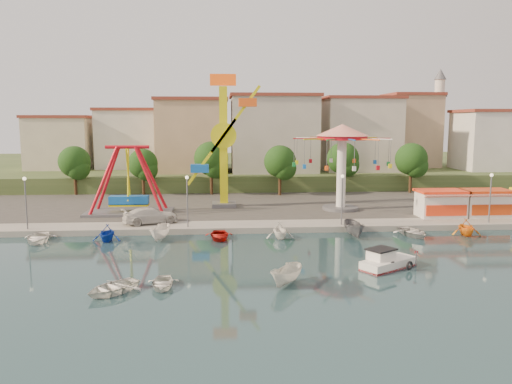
{
  "coord_description": "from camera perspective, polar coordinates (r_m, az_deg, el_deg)",
  "views": [
    {
      "loc": [
        -4.46,
        -37.53,
        11.31
      ],
      "look_at": [
        -0.91,
        14.0,
        4.0
      ],
      "focal_mm": 35.0,
      "sensor_mm": 36.0,
      "label": 1
    }
  ],
  "objects": [
    {
      "name": "booth_left",
      "position": [
        60.08,
        20.35,
        -1.21
      ],
      "size": [
        5.4,
        3.78,
        3.08
      ],
      "color": "white",
      "rests_on": "quay_deck"
    },
    {
      "name": "quay_deck",
      "position": [
        100.23,
        -1.37,
        1.75
      ],
      "size": [
        200.0,
        100.0,
        0.6
      ],
      "primitive_type": "cube",
      "color": "#9E998E",
      "rests_on": "ground"
    },
    {
      "name": "moored_boat_2",
      "position": [
        48.86,
        -10.87,
        -4.59
      ],
      "size": [
        2.19,
        4.04,
        1.48
      ],
      "primitive_type": "imported",
      "rotation": [
        0.0,
        0.0,
        -0.2
      ],
      "color": "silver",
      "rests_on": "ground"
    },
    {
      "name": "lamp_post_1",
      "position": [
        51.31,
        -7.85,
        -1.23
      ],
      "size": [
        0.14,
        0.14,
        5.0
      ],
      "primitive_type": "cylinder",
      "color": "#59595E",
      "rests_on": "quay_deck"
    },
    {
      "name": "lamp_post_2",
      "position": [
        52.68,
        9.79,
        -1.03
      ],
      "size": [
        0.14,
        0.14,
        5.0
      ],
      "primitive_type": "cylinder",
      "color": "#59595E",
      "rests_on": "quay_deck"
    },
    {
      "name": "moored_boat_5",
      "position": [
        50.18,
        11.17,
        -4.17
      ],
      "size": [
        1.65,
        4.25,
        1.63
      ],
      "primitive_type": "imported",
      "rotation": [
        0.0,
        0.0,
        0.01
      ],
      "color": "#58585D",
      "rests_on": "ground"
    },
    {
      "name": "moored_boat_3",
      "position": [
        48.57,
        -4.23,
        -4.96
      ],
      "size": [
        2.81,
        3.87,
        0.79
      ],
      "primitive_type": "imported",
      "rotation": [
        0.0,
        0.0,
        0.03
      ],
      "color": "#AA130D",
      "rests_on": "ground"
    },
    {
      "name": "moored_boat_7",
      "position": [
        54.25,
        22.89,
        -3.7
      ],
      "size": [
        3.17,
        3.56,
        1.7
      ],
      "primitive_type": "imported",
      "rotation": [
        0.0,
        0.0,
        -0.13
      ],
      "color": "orange",
      "rests_on": "ground"
    },
    {
      "name": "lamp_post_3",
      "position": [
        58.57,
        25.18,
        -0.77
      ],
      "size": [
        0.14,
        0.14,
        5.0
      ],
      "primitive_type": "cylinder",
      "color": "#59595E",
      "rests_on": "quay_deck"
    },
    {
      "name": "wave_swinger",
      "position": [
        61.16,
        9.79,
        5.02
      ],
      "size": [
        11.6,
        11.6,
        10.4
      ],
      "color": "#59595E",
      "rests_on": "quay_deck"
    },
    {
      "name": "moored_boat_4",
      "position": [
        48.8,
        2.73,
        -4.37
      ],
      "size": [
        2.93,
        3.31,
        1.63
      ],
      "primitive_type": "imported",
      "rotation": [
        0.0,
        0.0,
        0.09
      ],
      "color": "white",
      "rests_on": "ground"
    },
    {
      "name": "skiff",
      "position": [
        35.17,
        3.54,
        -9.52
      ],
      "size": [
        3.2,
        3.75,
        1.4
      ],
      "primitive_type": "imported",
      "rotation": [
        0.0,
        0.0,
        -0.61
      ],
      "color": "silver",
      "rests_on": "ground"
    },
    {
      "name": "van",
      "position": [
        54.03,
        -11.97,
        -2.65
      ],
      "size": [
        6.24,
        4.32,
        1.68
      ],
      "primitive_type": "imported",
      "rotation": [
        0.0,
        0.0,
        1.95
      ],
      "color": "silver",
      "rests_on": "quay_deck"
    },
    {
      "name": "hill_terrace",
      "position": [
        105.08,
        -1.49,
        2.7
      ],
      "size": [
        200.0,
        60.0,
        3.0
      ],
      "primitive_type": "cube",
      "color": "#384C26",
      "rests_on": "ground"
    },
    {
      "name": "moored_boat_6",
      "position": [
        52.13,
        17.53,
        -4.38
      ],
      "size": [
        3.66,
        4.56,
        0.84
      ],
      "primitive_type": "imported",
      "rotation": [
        0.0,
        0.0,
        0.2
      ],
      "color": "silver",
      "rests_on": "ground"
    },
    {
      "name": "lamp_post_0",
      "position": [
        54.79,
        -24.79,
        -1.31
      ],
      "size": [
        0.14,
        0.14,
        5.0
      ],
      "primitive_type": "cylinder",
      "color": "#59595E",
      "rests_on": "quay_deck"
    },
    {
      "name": "tree_2",
      "position": [
        73.55,
        -5.14,
        3.82
      ],
      "size": [
        5.02,
        5.02,
        7.85
      ],
      "color": "#382314",
      "rests_on": "quay_deck"
    },
    {
      "name": "building_0",
      "position": [
        88.48,
        -23.14,
        5.87
      ],
      "size": [
        9.26,
        9.53,
        11.87
      ],
      "primitive_type": "cube",
      "color": "beige",
      "rests_on": "hill_terrace"
    },
    {
      "name": "minaret",
      "position": [
        100.08,
        20.12,
        8.28
      ],
      "size": [
        2.8,
        2.8,
        18.0
      ],
      "color": "silver",
      "rests_on": "hill_terrace"
    },
    {
      "name": "asphalt_pad",
      "position": [
        68.52,
        -0.16,
        -0.93
      ],
      "size": [
        90.0,
        28.0,
        0.01
      ],
      "primitive_type": "cube",
      "color": "#4C4944",
      "rests_on": "quay_deck"
    },
    {
      "name": "booth_mid",
      "position": [
        62.39,
        24.72,
        -1.12
      ],
      "size": [
        5.4,
        3.78,
        3.08
      ],
      "color": "white",
      "rests_on": "quay_deck"
    },
    {
      "name": "tree_1",
      "position": [
        74.92,
        -12.81,
        3.18
      ],
      "size": [
        4.35,
        4.35,
        6.8
      ],
      "color": "#382314",
      "rests_on": "quay_deck"
    },
    {
      "name": "moored_boat_1",
      "position": [
        49.71,
        -16.67,
        -4.49
      ],
      "size": [
        2.79,
        3.19,
        1.62
      ],
      "primitive_type": "imported",
      "rotation": [
        0.0,
        0.0,
        -0.05
      ],
      "color": "#143CB7",
      "rests_on": "ground"
    },
    {
      "name": "kamikaze_tower",
      "position": [
        62.53,
        -3.44,
        5.47
      ],
      "size": [
        6.23,
        3.1,
        16.5
      ],
      "color": "#59595E",
      "rests_on": "quay_deck"
    },
    {
      "name": "building_5",
      "position": [
        95.31,
        18.9,
        6.0
      ],
      "size": [
        12.77,
        10.96,
        11.21
      ],
      "primitive_type": "cube",
      "color": "tan",
      "rests_on": "hill_terrace"
    },
    {
      "name": "tree_0",
      "position": [
        77.77,
        -20.04,
        3.26
      ],
      "size": [
        4.6,
        4.6,
        7.19
      ],
      "color": "#382314",
      "rests_on": "quay_deck"
    },
    {
      "name": "moored_boat_0",
      "position": [
        51.59,
        -23.67,
        -4.8
      ],
      "size": [
        3.58,
        4.59,
        0.87
      ],
      "primitive_type": "imported",
      "rotation": [
        0.0,
        0.0,
        0.15
      ],
      "color": "white",
      "rests_on": "ground"
    },
    {
      "name": "building_2",
      "position": [
        89.61,
        -6.36,
        6.28
      ],
      "size": [
        11.95,
        9.28,
        11.23
      ],
      "primitive_type": "cube",
      "color": "tan",
      "rests_on": "hill_terrace"
    },
    {
      "name": "building_6",
      "position": [
        99.07,
        25.6,
        6.04
      ],
      "size": [
        8.23,
        8.98,
        12.36
      ],
      "primitive_type": "cube",
      "color": "silver",
      "rests_on": "hill_terrace"
    },
    {
      "name": "building_4",
      "position": [
        92.84,
        10.8,
        5.63
      ],
      "size": [
        10.75,
        9.23,
        9.24
      ],
      "primitive_type": "cube",
      "color": "beige",
      "rests_on": "hill_terrace"
    },
    {
      "name": "tree_3",
      "position": [
        72.62,
        2.77,
        3.5
      ],
      "size": [
        4.68,
        4.68,
        7.32
      ],
      "color": "#382314",
      "rests_on": "quay_deck"
    },
    {
      "name": "building_3",
      "position": [
        86.99,
        2.72,
        5.6
      ],
      "size": [
        12.59,
        10.5,
        9.2
      ],
      "primitive_type": "cube",
      "color": "beige",
      "rests_on": "hill_terrace"
    },
    {
      "name": "pirate_ship_ride",
      "position": [
        59.91,
        -14.38,
        1.17
      ],
      "size": [
        10.0,
        5.0,
        8.0
      ],
      "color": "#59595E",
      "rests_on": "quay_deck"
    },
    {
      "name": "cabin_motorboat",
      "position": [
        40.47,
        14.72,
        -7.78
      ],
      "size": [
        5.0,
        4.1,
        1.68
      ],
      "rotation": [
        0.0,
        0.0,
        0.57
      ],
      "color": "white",
      "rests_on": "ground"
    },
    {
      "name": "tree_4",
      "position": [
        77.32,
        9.9,
        3.81
      ],
      "size": [
        4.86,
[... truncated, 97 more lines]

